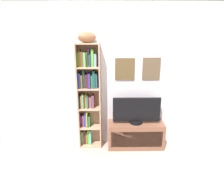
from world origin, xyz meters
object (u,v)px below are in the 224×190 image
at_px(football, 87,37).
at_px(television, 137,111).
at_px(bookshelf, 88,95).
at_px(tv_stand, 136,135).

distance_m(football, television, 1.46).
height_order(bookshelf, television, bookshelf).
bearing_deg(television, tv_stand, -90.00).
bearing_deg(football, bookshelf, 126.76).
bearing_deg(bookshelf, football, -53.24).
distance_m(football, tv_stand, 1.86).
bearing_deg(television, football, 176.02).
bearing_deg(bookshelf, tv_stand, -5.79).
relative_size(football, tv_stand, 0.30).
bearing_deg(television, bookshelf, 174.28).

